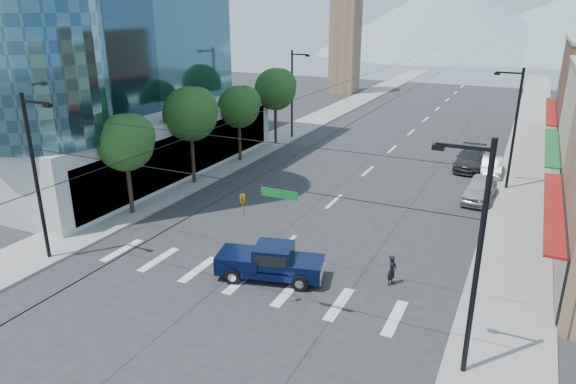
# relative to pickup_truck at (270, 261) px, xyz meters

# --- Properties ---
(ground) EXTENTS (160.00, 160.00, 0.00)m
(ground) POSITION_rel_pickup_truck_xyz_m (-0.98, -2.31, -0.95)
(ground) COLOR #28282B
(ground) RESTS_ON ground
(sidewalk_left) EXTENTS (4.00, 120.00, 0.15)m
(sidewalk_left) POSITION_rel_pickup_truck_xyz_m (-12.98, 37.69, -0.88)
(sidewalk_left) COLOR gray
(sidewalk_left) RESTS_ON ground
(sidewalk_right) EXTENTS (4.00, 120.00, 0.15)m
(sidewalk_right) POSITION_rel_pickup_truck_xyz_m (11.02, 37.69, -0.88)
(sidewalk_right) COLOR gray
(sidewalk_right) RESTS_ON ground
(clock_tower) EXTENTS (4.80, 4.80, 20.40)m
(clock_tower) POSITION_rel_pickup_truck_xyz_m (-17.48, 59.69, 9.69)
(clock_tower) COLOR #8C6B4C
(clock_tower) RESTS_ON ground
(mountain_left) EXTENTS (80.00, 80.00, 22.00)m
(mountain_left) POSITION_rel_pickup_truck_xyz_m (-15.98, 147.69, 10.05)
(mountain_left) COLOR gray
(mountain_left) RESTS_ON ground
(tree_near) EXTENTS (3.65, 3.64, 6.71)m
(tree_near) POSITION_rel_pickup_truck_xyz_m (-12.05, 3.79, 4.04)
(tree_near) COLOR black
(tree_near) RESTS_ON ground
(tree_midnear) EXTENTS (4.09, 4.09, 7.52)m
(tree_midnear) POSITION_rel_pickup_truck_xyz_m (-12.05, 10.79, 4.64)
(tree_midnear) COLOR black
(tree_midnear) RESTS_ON ground
(tree_midfar) EXTENTS (3.65, 3.64, 6.71)m
(tree_midfar) POSITION_rel_pickup_truck_xyz_m (-12.05, 17.79, 4.04)
(tree_midfar) COLOR black
(tree_midfar) RESTS_ON ground
(tree_far) EXTENTS (4.09, 4.09, 7.52)m
(tree_far) POSITION_rel_pickup_truck_xyz_m (-12.05, 24.79, 4.64)
(tree_far) COLOR black
(tree_far) RESTS_ON ground
(signal_rig) EXTENTS (21.80, 0.20, 9.00)m
(signal_rig) POSITION_rel_pickup_truck_xyz_m (-0.79, -3.31, 3.69)
(signal_rig) COLOR black
(signal_rig) RESTS_ON ground
(lamp_pole_nw) EXTENTS (2.00, 0.25, 9.00)m
(lamp_pole_nw) POSITION_rel_pickup_truck_xyz_m (-11.65, 27.69, 3.99)
(lamp_pole_nw) COLOR black
(lamp_pole_nw) RESTS_ON ground
(lamp_pole_ne) EXTENTS (2.00, 0.25, 9.00)m
(lamp_pole_ne) POSITION_rel_pickup_truck_xyz_m (9.68, 19.69, 3.99)
(lamp_pole_ne) COLOR black
(lamp_pole_ne) RESTS_ON ground
(pickup_truck) EXTENTS (5.68, 3.15, 1.83)m
(pickup_truck) POSITION_rel_pickup_truck_xyz_m (0.00, 0.00, 0.00)
(pickup_truck) COLOR black
(pickup_truck) RESTS_ON ground
(pedestrian) EXTENTS (0.49, 0.64, 1.56)m
(pedestrian) POSITION_rel_pickup_truck_xyz_m (5.68, 2.05, -0.17)
(pedestrian) COLOR black
(pedestrian) RESTS_ON ground
(parked_car_near) EXTENTS (2.21, 5.04, 1.69)m
(parked_car_near) POSITION_rel_pickup_truck_xyz_m (8.22, 16.44, -0.11)
(parked_car_near) COLOR #B3B3B8
(parked_car_near) RESTS_ON ground
(parked_car_mid) EXTENTS (1.81, 4.49, 1.45)m
(parked_car_mid) POSITION_rel_pickup_truck_xyz_m (8.42, 23.11, -0.23)
(parked_car_mid) COLOR #B9B9B9
(parked_car_mid) RESTS_ON ground
(parked_car_far) EXTENTS (2.37, 5.71, 1.65)m
(parked_car_far) POSITION_rel_pickup_truck_xyz_m (6.62, 24.26, -0.13)
(parked_car_far) COLOR #302F32
(parked_car_far) RESTS_ON ground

